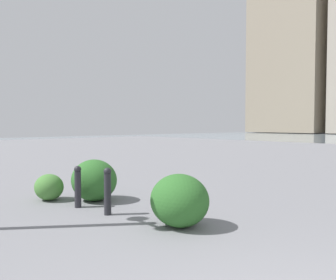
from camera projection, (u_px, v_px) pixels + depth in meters
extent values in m
cube|color=gray|center=(293.00, 56.00, 69.73)|extent=(14.55, 11.72, 30.77)
cylinder|color=#232328|center=(108.00, 194.00, 5.86)|extent=(0.12, 0.12, 0.70)
sphere|color=#232328|center=(107.00, 171.00, 5.84)|extent=(0.13, 0.13, 0.13)
cylinder|color=#232328|center=(78.00, 189.00, 6.38)|extent=(0.12, 0.12, 0.67)
sphere|color=#232328|center=(78.00, 169.00, 6.37)|extent=(0.13, 0.13, 0.13)
ellipsoid|color=#2D6628|center=(179.00, 200.00, 5.18)|extent=(0.93, 0.84, 0.79)
ellipsoid|color=#477F38|center=(49.00, 187.00, 7.00)|extent=(0.62, 0.56, 0.53)
ellipsoid|color=#2D6628|center=(94.00, 180.00, 6.95)|extent=(0.98, 0.88, 0.83)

